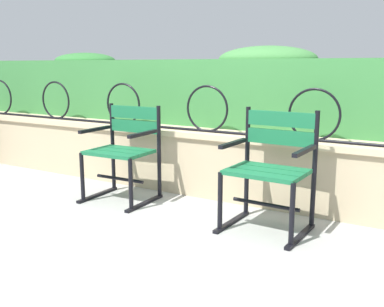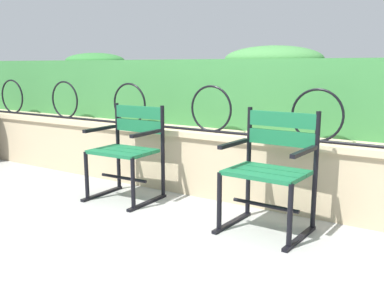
{
  "view_description": "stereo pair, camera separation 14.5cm",
  "coord_description": "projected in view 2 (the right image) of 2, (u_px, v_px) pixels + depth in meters",
  "views": [
    {
      "loc": [
        1.62,
        -2.61,
        1.18
      ],
      "look_at": [
        0.0,
        0.12,
        0.55
      ],
      "focal_mm": 41.47,
      "sensor_mm": 36.0,
      "label": 1
    },
    {
      "loc": [
        1.74,
        -2.53,
        1.18
      ],
      "look_at": [
        0.0,
        0.12,
        0.55
      ],
      "focal_mm": 41.47,
      "sensor_mm": 36.0,
      "label": 2
    }
  ],
  "objects": [
    {
      "name": "ground_plane",
      "position": [
        183.0,
        230.0,
        3.24
      ],
      "size": [
        60.0,
        60.0,
        0.0
      ],
      "primitive_type": "plane",
      "color": "#9E9E99"
    },
    {
      "name": "stone_wall",
      "position": [
        242.0,
        166.0,
        3.95
      ],
      "size": [
        7.83,
        0.41,
        0.59
      ],
      "color": "tan",
      "rests_on": "ground"
    },
    {
      "name": "iron_arch_fence",
      "position": [
        215.0,
        112.0,
        3.92
      ],
      "size": [
        7.28,
        0.02,
        0.42
      ],
      "color": "black",
      "rests_on": "stone_wall"
    },
    {
      "name": "hedge_row",
      "position": [
        270.0,
        90.0,
        4.23
      ],
      "size": [
        7.68,
        0.67,
        0.77
      ],
      "color": "#387A3D",
      "rests_on": "stone_wall"
    },
    {
      "name": "park_chair_left",
      "position": [
        128.0,
        148.0,
        3.96
      ],
      "size": [
        0.58,
        0.54,
        0.84
      ],
      "color": "#19663D",
      "rests_on": "ground"
    },
    {
      "name": "park_chair_right",
      "position": [
        271.0,
        167.0,
        3.18
      ],
      "size": [
        0.6,
        0.54,
        0.87
      ],
      "color": "#19663D",
      "rests_on": "ground"
    }
  ]
}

